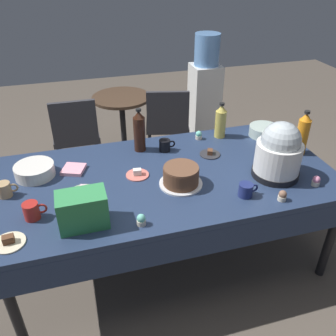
{
  "coord_description": "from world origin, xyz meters",
  "views": [
    {
      "loc": [
        -0.54,
        -1.9,
        2.04
      ],
      "look_at": [
        0.0,
        0.0,
        0.8
      ],
      "focal_mm": 38.05,
      "sensor_mm": 36.0,
      "label": 1
    }
  ],
  "objects_px": {
    "dessert_plate_cream": "(9,242)",
    "coffee_mug_black": "(165,145)",
    "ceramic_snack_bowl": "(35,171)",
    "soda_carton": "(83,210)",
    "dessert_plate_coral": "(137,174)",
    "maroon_chair_right": "(167,121)",
    "coffee_mug_tan": "(5,190)",
    "soda_bottle_ginger_ale": "(221,121)",
    "maroon_chair_left": "(76,132)",
    "coffee_mug_navy": "(246,190)",
    "round_cafe_table": "(123,116)",
    "water_cooler": "(205,92)",
    "cupcake_vanilla": "(282,196)",
    "cupcake_mint": "(141,220)",
    "soda_bottle_cola": "(139,131)",
    "coffee_mug_red": "(32,211)",
    "cupcake_cocoa": "(316,181)",
    "glass_salad_bowl": "(264,131)",
    "slow_cooker": "(279,152)",
    "cupcake_lemon": "(199,135)",
    "dessert_plate_charcoal": "(210,154)",
    "soda_bottle_orange_juice": "(302,134)",
    "potluck_table": "(168,182)",
    "dessert_plate_sage": "(83,191)",
    "frosted_layer_cake": "(181,176)"
  },
  "relations": [
    {
      "from": "dessert_plate_cream",
      "to": "coffee_mug_black",
      "type": "height_order",
      "value": "coffee_mug_black"
    },
    {
      "from": "potluck_table",
      "to": "dessert_plate_charcoal",
      "type": "relative_size",
      "value": 14.86
    },
    {
      "from": "coffee_mug_tan",
      "to": "round_cafe_table",
      "type": "distance_m",
      "value": 1.85
    },
    {
      "from": "glass_salad_bowl",
      "to": "coffee_mug_tan",
      "type": "xyz_separation_m",
      "value": [
        -1.89,
        -0.3,
        0.01
      ]
    },
    {
      "from": "cupcake_mint",
      "to": "soda_bottle_orange_juice",
      "type": "relative_size",
      "value": 0.2
    },
    {
      "from": "ceramic_snack_bowl",
      "to": "soda_bottle_ginger_ale",
      "type": "bearing_deg",
      "value": 8.13
    },
    {
      "from": "ceramic_snack_bowl",
      "to": "soda_carton",
      "type": "height_order",
      "value": "soda_carton"
    },
    {
      "from": "soda_bottle_cola",
      "to": "coffee_mug_red",
      "type": "distance_m",
      "value": 0.95
    },
    {
      "from": "cupcake_cocoa",
      "to": "water_cooler",
      "type": "bearing_deg",
      "value": 87.39
    },
    {
      "from": "cupcake_lemon",
      "to": "maroon_chair_left",
      "type": "xyz_separation_m",
      "value": [
        -0.92,
        0.94,
        -0.29
      ]
    },
    {
      "from": "maroon_chair_left",
      "to": "maroon_chair_right",
      "type": "bearing_deg",
      "value": 0.13
    },
    {
      "from": "frosted_layer_cake",
      "to": "soda_bottle_cola",
      "type": "bearing_deg",
      "value": 106.64
    },
    {
      "from": "maroon_chair_left",
      "to": "coffee_mug_navy",
      "type": "bearing_deg",
      "value": -61.37
    },
    {
      "from": "coffee_mug_black",
      "to": "soda_bottle_cola",
      "type": "bearing_deg",
      "value": 160.69
    },
    {
      "from": "glass_salad_bowl",
      "to": "cupcake_lemon",
      "type": "relative_size",
      "value": 3.47
    },
    {
      "from": "coffee_mug_tan",
      "to": "slow_cooker",
      "type": "bearing_deg",
      "value": -8.15
    },
    {
      "from": "round_cafe_table",
      "to": "glass_salad_bowl",
      "type": "bearing_deg",
      "value": -53.12
    },
    {
      "from": "potluck_table",
      "to": "glass_salad_bowl",
      "type": "bearing_deg",
      "value": 20.92
    },
    {
      "from": "coffee_mug_tan",
      "to": "maroon_chair_right",
      "type": "height_order",
      "value": "maroon_chair_right"
    },
    {
      "from": "dessert_plate_coral",
      "to": "maroon_chair_right",
      "type": "relative_size",
      "value": 0.18
    },
    {
      "from": "cupcake_mint",
      "to": "soda_bottle_cola",
      "type": "distance_m",
      "value": 0.84
    },
    {
      "from": "soda_bottle_ginger_ale",
      "to": "water_cooler",
      "type": "bearing_deg",
      "value": 73.32
    },
    {
      "from": "cupcake_mint",
      "to": "coffee_mug_navy",
      "type": "relative_size",
      "value": 0.54
    },
    {
      "from": "glass_salad_bowl",
      "to": "cupcake_cocoa",
      "type": "relative_size",
      "value": 3.47
    },
    {
      "from": "glass_salad_bowl",
      "to": "coffee_mug_tan",
      "type": "distance_m",
      "value": 1.92
    },
    {
      "from": "cupcake_cocoa",
      "to": "dessert_plate_charcoal",
      "type": "bearing_deg",
      "value": 132.54
    },
    {
      "from": "cupcake_lemon",
      "to": "soda_bottle_cola",
      "type": "height_order",
      "value": "soda_bottle_cola"
    },
    {
      "from": "dessert_plate_sage",
      "to": "coffee_mug_tan",
      "type": "height_order",
      "value": "coffee_mug_tan"
    },
    {
      "from": "round_cafe_table",
      "to": "water_cooler",
      "type": "height_order",
      "value": "water_cooler"
    },
    {
      "from": "ceramic_snack_bowl",
      "to": "maroon_chair_right",
      "type": "relative_size",
      "value": 0.3
    },
    {
      "from": "cupcake_vanilla",
      "to": "dessert_plate_charcoal",
      "type": "bearing_deg",
      "value": 108.74
    },
    {
      "from": "dessert_plate_coral",
      "to": "soda_bottle_orange_juice",
      "type": "xyz_separation_m",
      "value": [
        1.19,
        -0.03,
        0.14
      ]
    },
    {
      "from": "dessert_plate_cream",
      "to": "water_cooler",
      "type": "xyz_separation_m",
      "value": [
        1.91,
        2.21,
        -0.17
      ]
    },
    {
      "from": "slow_cooker",
      "to": "maroon_chair_right",
      "type": "height_order",
      "value": "slow_cooker"
    },
    {
      "from": "cupcake_mint",
      "to": "coffee_mug_navy",
      "type": "xyz_separation_m",
      "value": [
        0.66,
        0.09,
        0.01
      ]
    },
    {
      "from": "soda_bottle_orange_juice",
      "to": "soda_carton",
      "type": "relative_size",
      "value": 1.27
    },
    {
      "from": "slow_cooker",
      "to": "maroon_chair_right",
      "type": "xyz_separation_m",
      "value": [
        -0.29,
        1.57,
        -0.43
      ]
    },
    {
      "from": "coffee_mug_tan",
      "to": "cupcake_cocoa",
      "type": "bearing_deg",
      "value": -12.53
    },
    {
      "from": "dessert_plate_coral",
      "to": "cupcake_vanilla",
      "type": "distance_m",
      "value": 0.92
    },
    {
      "from": "cupcake_mint",
      "to": "round_cafe_table",
      "type": "relative_size",
      "value": 0.09
    },
    {
      "from": "potluck_table",
      "to": "coffee_mug_red",
      "type": "relative_size",
      "value": 16.97
    },
    {
      "from": "glass_salad_bowl",
      "to": "cupcake_vanilla",
      "type": "relative_size",
      "value": 3.47
    },
    {
      "from": "coffee_mug_tan",
      "to": "maroon_chair_left",
      "type": "xyz_separation_m",
      "value": [
        0.46,
        1.32,
        -0.3
      ]
    },
    {
      "from": "coffee_mug_red",
      "to": "cupcake_lemon",
      "type": "bearing_deg",
      "value": 28.09
    },
    {
      "from": "cupcake_vanilla",
      "to": "soda_carton",
      "type": "distance_m",
      "value": 1.15
    },
    {
      "from": "potluck_table",
      "to": "dessert_plate_cream",
      "type": "bearing_deg",
      "value": -157.41
    },
    {
      "from": "cupcake_vanilla",
      "to": "dessert_plate_cream",
      "type": "bearing_deg",
      "value": 177.82
    },
    {
      "from": "dessert_plate_coral",
      "to": "cupcake_vanilla",
      "type": "bearing_deg",
      "value": -32.87
    },
    {
      "from": "coffee_mug_tan",
      "to": "coffee_mug_black",
      "type": "bearing_deg",
      "value": 14.46
    },
    {
      "from": "glass_salad_bowl",
      "to": "dessert_plate_charcoal",
      "type": "height_order",
      "value": "glass_salad_bowl"
    }
  ]
}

